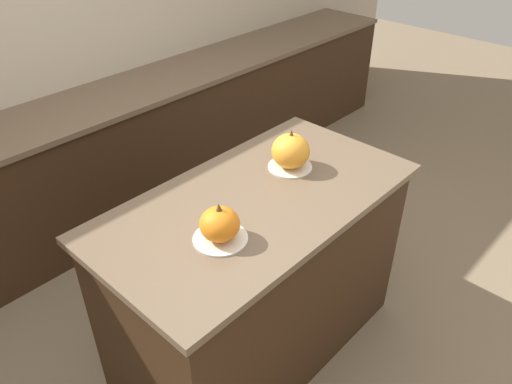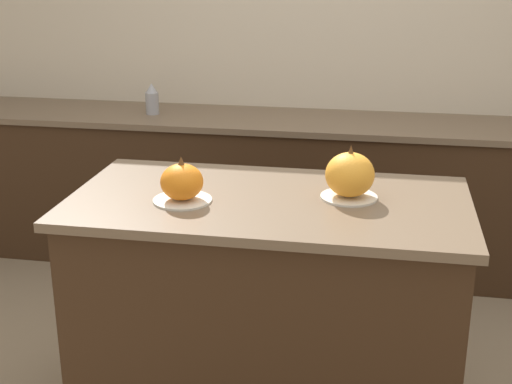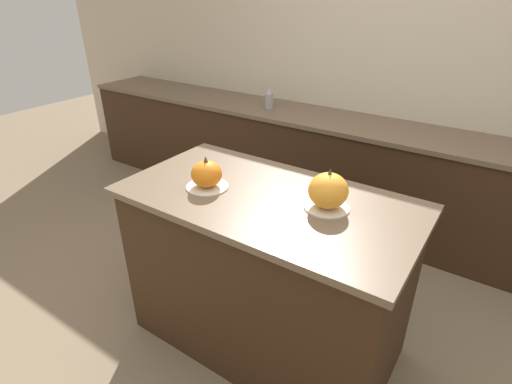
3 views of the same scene
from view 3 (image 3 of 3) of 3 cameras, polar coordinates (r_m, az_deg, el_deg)
ground_plane at (r=2.53m, az=1.29°, el=-20.00°), size 12.00×12.00×0.00m
wall_back at (r=3.49m, az=19.07°, el=15.89°), size 8.00×0.06×2.50m
kitchen_island at (r=2.20m, az=1.43°, el=-11.56°), size 1.47×0.78×0.95m
back_counter at (r=3.43m, az=15.46°, el=1.99°), size 6.00×0.60×0.89m
pumpkin_cake_left at (r=2.01m, az=-7.06°, el=2.39°), size 0.22×0.22×0.17m
pumpkin_cake_right at (r=1.83m, az=10.27°, el=0.05°), size 0.21×0.21×0.20m
bottle_tall at (r=3.61m, az=1.90°, el=13.26°), size 0.08×0.08×0.18m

